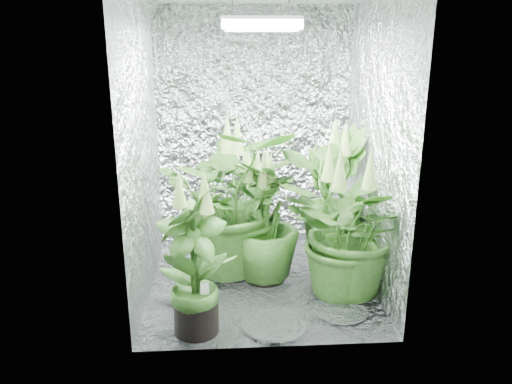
{
  "coord_description": "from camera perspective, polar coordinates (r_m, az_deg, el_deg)",
  "views": [
    {
      "loc": [
        -0.24,
        -3.33,
        1.73
      ],
      "look_at": [
        -0.03,
        0.0,
        0.71
      ],
      "focal_mm": 35.0,
      "sensor_mm": 36.0,
      "label": 1
    }
  ],
  "objects": [
    {
      "name": "plant_e",
      "position": [
        3.41,
        10.41,
        -4.13
      ],
      "size": [
        1.1,
        1.1,
        1.09
      ],
      "rotation": [
        0.0,
        0.0,
        3.42
      ],
      "color": "black",
      "rests_on": "ground"
    },
    {
      "name": "grow_lamp",
      "position": [
        3.34,
        0.55,
        18.66
      ],
      "size": [
        0.5,
        0.3,
        0.22
      ],
      "color": "gray",
      "rests_on": "ceiling"
    },
    {
      "name": "plant_a",
      "position": [
        3.71,
        -2.81,
        -0.94
      ],
      "size": [
        1.05,
        1.05,
        1.23
      ],
      "rotation": [
        0.0,
        0.0,
        0.03
      ],
      "color": "black",
      "rests_on": "ground"
    },
    {
      "name": "walls",
      "position": [
        3.42,
        0.51,
        4.67
      ],
      "size": [
        1.62,
        1.62,
        2.0
      ],
      "color": "silver",
      "rests_on": "ground"
    },
    {
      "name": "plant_label",
      "position": [
        3.05,
        -5.87,
        -11.02
      ],
      "size": [
        0.05,
        0.02,
        0.08
      ],
      "primitive_type": "cube",
      "rotation": [
        -0.21,
        0.0,
        -0.03
      ],
      "color": "white",
      "rests_on": "plant_f"
    },
    {
      "name": "plant_d",
      "position": [
        3.64,
        1.03,
        -3.56
      ],
      "size": [
        0.71,
        0.71,
        1.0
      ],
      "rotation": [
        0.0,
        0.0,
        2.32
      ],
      "color": "black",
      "rests_on": "ground"
    },
    {
      "name": "ground",
      "position": [
        3.76,
        0.47,
        -10.4
      ],
      "size": [
        1.6,
        1.6,
        0.0
      ],
      "primitive_type": "plane",
      "color": "silver",
      "rests_on": "ground"
    },
    {
      "name": "plant_c",
      "position": [
        3.93,
        8.74,
        -0.78
      ],
      "size": [
        0.76,
        0.76,
        1.18
      ],
      "rotation": [
        0.0,
        0.0,
        1.22
      ],
      "color": "black",
      "rests_on": "ground"
    },
    {
      "name": "circulation_fan",
      "position": [
        4.06,
        8.7,
        -6.11
      ],
      "size": [
        0.18,
        0.3,
        0.36
      ],
      "rotation": [
        0.0,
        0.0,
        0.3
      ],
      "color": "black",
      "rests_on": "ground"
    },
    {
      "name": "plant_b",
      "position": [
        4.19,
        -0.11,
        -1.47
      ],
      "size": [
        0.58,
        0.58,
        0.89
      ],
      "rotation": [
        0.0,
        0.0,
        0.54
      ],
      "color": "black",
      "rests_on": "ground"
    },
    {
      "name": "plant_f",
      "position": [
        3.0,
        -7.08,
        -7.88
      ],
      "size": [
        0.69,
        0.69,
        1.03
      ],
      "rotation": [
        0.0,
        0.0,
        4.11
      ],
      "color": "black",
      "rests_on": "ground"
    }
  ]
}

